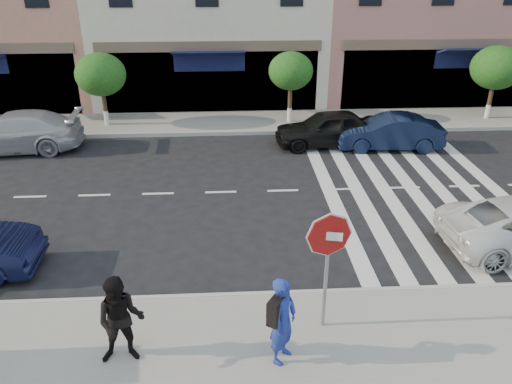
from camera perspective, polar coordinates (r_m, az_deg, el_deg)
name	(u,v)px	position (r m, az deg, el deg)	size (l,w,h in m)	color
ground	(220,262)	(12.55, -4.16, -8.00)	(120.00, 120.00, 0.00)	black
sidewalk_near	(218,375)	(9.60, -4.38, -20.15)	(60.00, 4.50, 0.15)	gray
sidewalk_far	(222,122)	(22.51, -3.92, 7.93)	(60.00, 3.00, 0.15)	gray
street_tree_wb	(101,75)	(22.37, -17.34, 12.67)	(2.10, 2.10, 3.06)	#473323
street_tree_c	(291,71)	(21.89, 3.99, 13.60)	(1.90, 1.90, 3.04)	#473323
street_tree_ea	(496,68)	(24.66, 25.78, 12.65)	(2.20, 2.20, 3.19)	#473323
stop_sign	(328,247)	(9.42, 8.26, -6.20)	(0.89, 0.23, 2.57)	gray
photographer	(283,321)	(9.20, 3.12, -14.47)	(0.64, 0.42, 1.75)	navy
walker	(121,321)	(9.47, -15.19, -14.02)	(0.86, 0.67, 1.78)	black
car_far_left	(14,132)	(21.30, -25.97, 6.17)	(2.07, 5.09, 1.48)	#A8A8AD
car_far_mid	(327,128)	(19.93, 8.15, 7.22)	(1.65, 4.10, 1.40)	black
car_far_right	(389,132)	(20.08, 14.99, 6.63)	(1.40, 4.03, 1.33)	black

